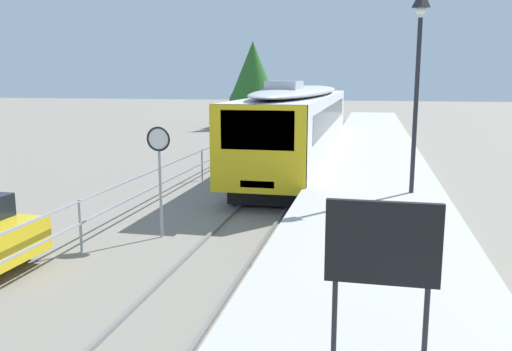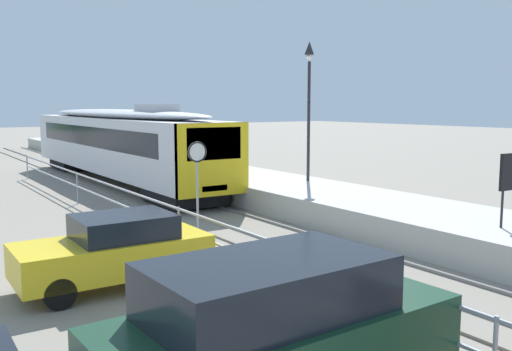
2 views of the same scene
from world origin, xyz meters
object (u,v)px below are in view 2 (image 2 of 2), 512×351
(commuter_train, at_px, (118,140))
(platform_lamp_mid_platform, at_px, (309,85))
(parked_suv_dark_green, at_px, (277,335))
(speed_limit_sign, at_px, (197,165))
(parked_hatchback_yellow, at_px, (115,250))

(commuter_train, bearing_deg, platform_lamp_mid_platform, -65.45)
(commuter_train, xyz_separation_m, parked_suv_dark_green, (-5.65, -21.04, -1.08))
(speed_limit_sign, distance_m, parked_hatchback_yellow, 4.91)
(commuter_train, relative_size, speed_limit_sign, 6.85)
(speed_limit_sign, xyz_separation_m, parked_hatchback_yellow, (-3.60, -3.06, -1.33))
(platform_lamp_mid_platform, bearing_deg, commuter_train, 114.55)
(parked_hatchback_yellow, bearing_deg, parked_suv_dark_green, -91.03)
(commuter_train, bearing_deg, speed_limit_sign, -99.27)
(platform_lamp_mid_platform, xyz_separation_m, parked_suv_dark_green, (-9.92, -11.68, -3.56))
(speed_limit_sign, height_order, parked_hatchback_yellow, speed_limit_sign)
(platform_lamp_mid_platform, height_order, parked_suv_dark_green, platform_lamp_mid_platform)
(platform_lamp_mid_platform, xyz_separation_m, speed_limit_sign, (-6.22, -2.58, -2.50))
(commuter_train, xyz_separation_m, parked_hatchback_yellow, (-5.54, -15.00, -1.35))
(platform_lamp_mid_platform, relative_size, speed_limit_sign, 1.91)
(platform_lamp_mid_platform, bearing_deg, parked_hatchback_yellow, -150.11)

